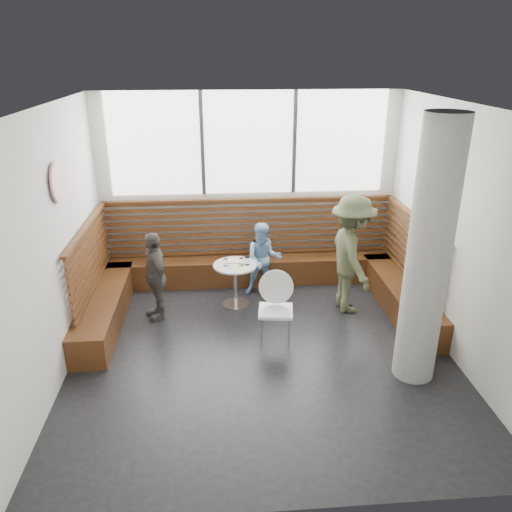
{
  "coord_description": "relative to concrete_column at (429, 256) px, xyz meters",
  "views": [
    {
      "loc": [
        -0.54,
        -5.68,
        3.77
      ],
      "look_at": [
        0.0,
        1.0,
        1.0
      ],
      "focal_mm": 35.0,
      "sensor_mm": 36.0,
      "label": 1
    }
  ],
  "objects": [
    {
      "name": "glass_right",
      "position": [
        -1.95,
        1.99,
        -0.84
      ],
      "size": [
        0.08,
        0.08,
        0.12
      ],
      "primitive_type": "cylinder",
      "color": "white",
      "rests_on": "cafe_table"
    },
    {
      "name": "cafe_chair",
      "position": [
        -1.64,
        0.93,
        -1.01
      ],
      "size": [
        0.48,
        0.47,
        1.0
      ],
      "rotation": [
        0.0,
        0.0,
        -0.13
      ],
      "color": "white",
      "rests_on": "ground"
    },
    {
      "name": "adult_man",
      "position": [
        -0.39,
        1.73,
        -0.68
      ],
      "size": [
        0.77,
        1.24,
        1.84
      ],
      "primitive_type": "imported",
      "rotation": [
        0.0,
        0.0,
        1.65
      ],
      "color": "#4B5236",
      "rests_on": "ground"
    },
    {
      "name": "booth",
      "position": [
        -1.85,
        2.37,
        -1.19
      ],
      "size": [
        5.0,
        2.5,
        1.44
      ],
      "color": "#422410",
      "rests_on": "ground"
    },
    {
      "name": "room",
      "position": [
        -1.85,
        0.6,
        0.0
      ],
      "size": [
        5.0,
        5.0,
        3.2
      ],
      "color": "silver",
      "rests_on": "ground"
    },
    {
      "name": "child_left",
      "position": [
        -3.34,
        1.73,
        -0.92
      ],
      "size": [
        0.6,
        0.86,
        1.36
      ],
      "primitive_type": "imported",
      "rotation": [
        0.0,
        0.0,
        -1.19
      ],
      "color": "#514D49",
      "rests_on": "ground"
    },
    {
      "name": "wall_art",
      "position": [
        -4.31,
        1.0,
        0.7
      ],
      "size": [
        0.03,
        0.5,
        0.5
      ],
      "primitive_type": "cylinder",
      "rotation": [
        0.0,
        1.57,
        0.0
      ],
      "color": "white",
      "rests_on": "room"
    },
    {
      "name": "plate_far",
      "position": [
        -2.09,
        2.14,
        -0.89
      ],
      "size": [
        0.21,
        0.21,
        0.01
      ],
      "primitive_type": "cylinder",
      "color": "white",
      "rests_on": "cafe_table"
    },
    {
      "name": "menu_card",
      "position": [
        -2.08,
        1.87,
        -0.9
      ],
      "size": [
        0.23,
        0.2,
        0.0
      ],
      "primitive_type": "cube",
      "rotation": [
        0.0,
        0.0,
        -0.41
      ],
      "color": "#A5C64C",
      "rests_on": "cafe_table"
    },
    {
      "name": "concrete_column",
      "position": [
        0.0,
        0.0,
        0.0
      ],
      "size": [
        0.5,
        0.5,
        3.2
      ],
      "primitive_type": "cylinder",
      "color": "gray",
      "rests_on": "ground"
    },
    {
      "name": "plate_near",
      "position": [
        -2.22,
        2.14,
        -0.89
      ],
      "size": [
        0.21,
        0.21,
        0.01
      ],
      "primitive_type": "cylinder",
      "color": "white",
      "rests_on": "cafe_table"
    },
    {
      "name": "child_back",
      "position": [
        -1.66,
        2.38,
        -0.99
      ],
      "size": [
        0.61,
        0.48,
        1.23
      ],
      "primitive_type": "imported",
      "rotation": [
        0.0,
        0.0,
        -0.02
      ],
      "color": "#82B1E2",
      "rests_on": "ground"
    },
    {
      "name": "glass_mid",
      "position": [
        -2.04,
        1.98,
        -0.84
      ],
      "size": [
        0.07,
        0.07,
        0.11
      ],
      "primitive_type": "cylinder",
      "color": "white",
      "rests_on": "cafe_table"
    },
    {
      "name": "glass_left",
      "position": [
        -2.29,
        1.98,
        -0.84
      ],
      "size": [
        0.07,
        0.07,
        0.11
      ],
      "primitive_type": "cylinder",
      "color": "white",
      "rests_on": "cafe_table"
    },
    {
      "name": "cafe_table",
      "position": [
        -2.14,
        2.01,
        -1.1
      ],
      "size": [
        0.68,
        0.68,
        0.7
      ],
      "color": "silver",
      "rests_on": "ground"
    }
  ]
}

